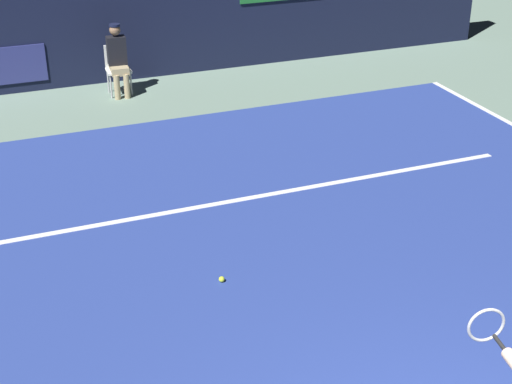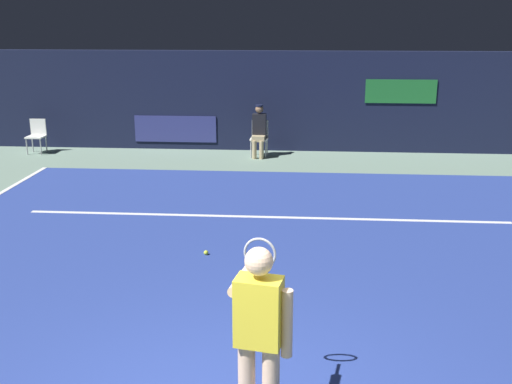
% 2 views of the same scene
% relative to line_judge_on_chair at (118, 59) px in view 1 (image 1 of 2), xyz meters
% --- Properties ---
extents(ground_plane, '(31.93, 31.93, 0.00)m').
position_rel_line_judge_on_chair_xyz_m(ground_plane, '(0.45, -6.65, -0.69)').
color(ground_plane, slate).
extents(court_surface, '(10.90, 10.11, 0.01)m').
position_rel_line_judge_on_chair_xyz_m(court_surface, '(0.45, -6.65, -0.68)').
color(court_surface, navy).
rests_on(court_surface, ground).
extents(line_service, '(8.50, 0.10, 0.01)m').
position_rel_line_judge_on_chair_xyz_m(line_service, '(0.45, -4.89, -0.67)').
color(line_service, white).
rests_on(line_service, court_surface).
extents(back_wall, '(15.71, 0.33, 2.60)m').
position_rel_line_judge_on_chair_xyz_m(back_wall, '(0.44, 0.93, 0.61)').
color(back_wall, '#141933').
rests_on(back_wall, ground).
extents(line_judge_on_chair, '(0.46, 0.54, 1.32)m').
position_rel_line_judge_on_chair_xyz_m(line_judge_on_chair, '(0.00, 0.00, 0.00)').
color(line_judge_on_chair, white).
rests_on(line_judge_on_chair, ground).
extents(tennis_ball, '(0.07, 0.07, 0.07)m').
position_rel_line_judge_on_chair_xyz_m(tennis_ball, '(-0.32, -6.71, -0.64)').
color(tennis_ball, '#CCE033').
rests_on(tennis_ball, court_surface).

